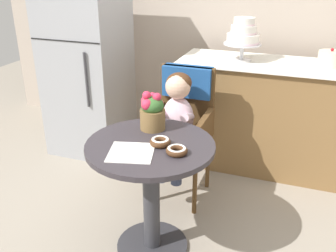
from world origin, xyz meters
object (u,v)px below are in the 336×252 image
seated_child (176,115)px  refrigerator (87,59)px  wicker_chair (183,112)px  tiered_cake_stand (243,35)px  flower_vase (152,111)px  donut_front (177,150)px  round_layer_cake (331,59)px  donut_mid (160,141)px  cafe_table (151,176)px

seated_child → refrigerator: bearing=151.2°
wicker_chair → tiered_cake_stand: tiered_cake_stand is taller
wicker_chair → flower_vase: (-0.03, -0.50, 0.19)m
donut_front → round_layer_cake: bearing=61.9°
seated_child → refrigerator: size_ratio=0.43×
wicker_chair → round_layer_cake: round_layer_cake is taller
flower_vase → tiered_cake_stand: 1.19m
seated_child → donut_mid: (0.09, -0.54, 0.06)m
seated_child → refrigerator: 1.18m
donut_mid → round_layer_cake: size_ratio=0.61×
donut_mid → round_layer_cake: (0.86, 1.34, 0.22)m
refrigerator → donut_mid: bearing=-44.7°
wicker_chair → tiered_cake_stand: 0.82m
tiered_cake_stand → round_layer_cake: (0.66, 0.04, -0.14)m
cafe_table → flower_vase: bearing=108.5°
donut_mid → flower_vase: bearing=122.9°
seated_child → cafe_table: bearing=-86.7°
seated_child → donut_mid: seated_child is taller
cafe_table → wicker_chair: (-0.03, 0.69, 0.13)m
seated_child → flower_vase: 0.38m
wicker_chair → donut_front: 0.79m
donut_mid → flower_vase: size_ratio=0.49×
cafe_table → flower_vase: 0.38m
round_layer_cake → wicker_chair: bearing=-146.1°
wicker_chair → donut_front: bearing=-78.8°
donut_mid → refrigerator: (-1.11, 1.10, 0.11)m
wicker_chair → round_layer_cake: 1.19m
flower_vase → refrigerator: (-0.99, 0.91, 0.02)m
donut_front → refrigerator: bearing=136.5°
refrigerator → donut_front: bearing=-43.5°
cafe_table → donut_front: size_ratio=6.26×
seated_child → tiered_cake_stand: 0.92m
refrigerator → round_layer_cake: bearing=6.8°
cafe_table → donut_front: 0.30m
cafe_table → refrigerator: 1.56m
wicker_chair → donut_front: size_ratio=8.30×
wicker_chair → donut_mid: wicker_chair is taller
donut_mid → round_layer_cake: bearing=57.1°
cafe_table → donut_front: (0.18, -0.06, 0.23)m
donut_mid → cafe_table: bearing=-179.9°
seated_child → flower_vase: (-0.03, -0.35, 0.15)m
flower_vase → round_layer_cake: round_layer_cake is taller
cafe_table → round_layer_cake: bearing=55.4°
wicker_chair → flower_vase: 0.54m
wicker_chair → seated_child: size_ratio=1.31×
wicker_chair → seated_child: (-0.00, -0.16, 0.04)m
flower_vase → donut_mid: bearing=-57.1°
donut_front → donut_mid: (-0.12, 0.06, 0.00)m
flower_vase → round_layer_cake: bearing=49.3°
donut_front → donut_mid: bearing=151.3°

